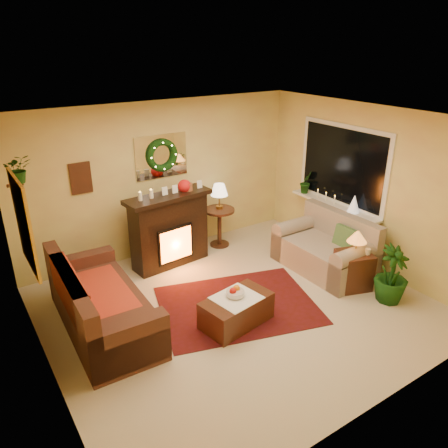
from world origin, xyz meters
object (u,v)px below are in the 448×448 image
end_table_square (353,271)px  loveseat (324,246)px  coffee_table (236,310)px  sofa (102,298)px  fireplace (169,233)px  side_table_round (219,229)px

end_table_square → loveseat: bearing=87.6°
end_table_square → coffee_table: size_ratio=0.61×
sofa → end_table_square: sofa is taller
sofa → coffee_table: 1.73m
fireplace → coffee_table: 2.03m
loveseat → coffee_table: bearing=-167.7°
fireplace → loveseat: 2.52m
fireplace → side_table_round: fireplace is taller
fireplace → end_table_square: bearing=-53.8°
fireplace → coffee_table: size_ratio=1.35×
sofa → coffee_table: sofa is taller
coffee_table → loveseat: bearing=2.8°
sofa → loveseat: sofa is taller
loveseat → coffee_table: 2.09m
fireplace → coffee_table: fireplace is taller
sofa → coffee_table: bearing=-29.3°
loveseat → end_table_square: loveseat is taller
sofa → end_table_square: bearing=-15.4°
fireplace → end_table_square: size_ratio=2.22×
loveseat → side_table_round: size_ratio=2.22×
side_table_round → coffee_table: 2.41m
loveseat → coffee_table: size_ratio=1.68×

